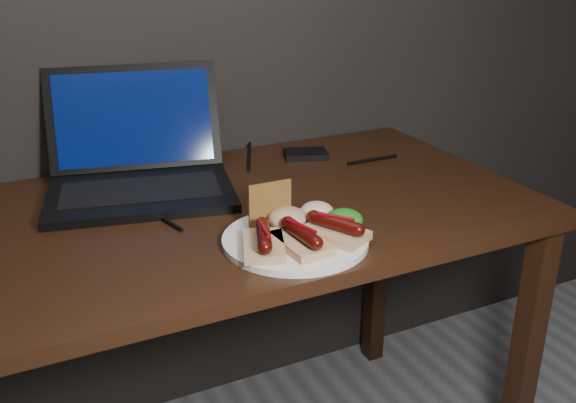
# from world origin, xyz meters

# --- Properties ---
(desk) EXTENTS (1.40, 0.70, 0.75)m
(desk) POSITION_xyz_m (0.00, 1.38, 0.66)
(desk) COLOR black
(desk) RESTS_ON ground
(laptop) EXTENTS (0.45, 0.42, 0.25)m
(laptop) POSITION_xyz_m (-0.07, 1.56, 0.80)
(laptop) COLOR black
(laptop) RESTS_ON desk
(hard_drive) EXTENTS (0.12, 0.10, 0.02)m
(hard_drive) POSITION_xyz_m (0.35, 1.59, 0.76)
(hard_drive) COLOR black
(hard_drive) RESTS_ON desk
(desk_cables) EXTENTS (1.04, 0.45, 0.01)m
(desk_cables) POSITION_xyz_m (0.01, 1.52, 0.75)
(desk_cables) COLOR black
(desk_cables) RESTS_ON desk
(plate) EXTENTS (0.27, 0.27, 0.01)m
(plate) POSITION_xyz_m (0.11, 1.17, 0.76)
(plate) COLOR silver
(plate) RESTS_ON desk
(bread_sausage_left) EXTENTS (0.11, 0.13, 0.04)m
(bread_sausage_left) POSITION_xyz_m (0.04, 1.14, 0.78)
(bread_sausage_left) COLOR #D7B37E
(bread_sausage_left) RESTS_ON plate
(bread_sausage_center) EXTENTS (0.08, 0.12, 0.04)m
(bread_sausage_center) POSITION_xyz_m (0.10, 1.12, 0.78)
(bread_sausage_center) COLOR #D7B37E
(bread_sausage_center) RESTS_ON plate
(bread_sausage_right) EXTENTS (0.11, 0.13, 0.04)m
(bread_sausage_right) POSITION_xyz_m (0.18, 1.13, 0.78)
(bread_sausage_right) COLOR #D7B37E
(bread_sausage_right) RESTS_ON plate
(crispbread) EXTENTS (0.08, 0.01, 0.08)m
(crispbread) POSITION_xyz_m (0.09, 1.24, 0.80)
(crispbread) COLOR #AD742F
(crispbread) RESTS_ON plate
(salad_greens) EXTENTS (0.07, 0.07, 0.04)m
(salad_greens) POSITION_xyz_m (0.21, 1.16, 0.78)
(salad_greens) COLOR #185E12
(salad_greens) RESTS_ON plate
(salsa_mound) EXTENTS (0.07, 0.07, 0.04)m
(salsa_mound) POSITION_xyz_m (0.12, 1.21, 0.78)
(salsa_mound) COLOR maroon
(salsa_mound) RESTS_ON plate
(coleslaw_mound) EXTENTS (0.06, 0.06, 0.04)m
(coleslaw_mound) POSITION_xyz_m (0.18, 1.22, 0.78)
(coleslaw_mound) COLOR white
(coleslaw_mound) RESTS_ON plate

